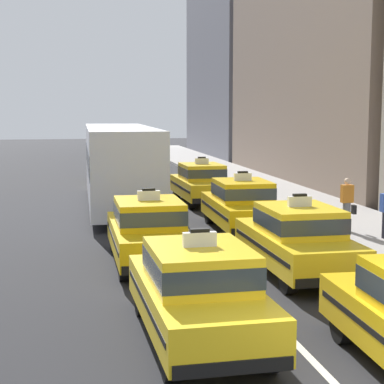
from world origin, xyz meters
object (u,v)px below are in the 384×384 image
(taxi_left_nearest, at_px, (198,291))
(taxi_left_second, at_px, (149,230))
(bus_left_third, at_px, (120,162))
(taxi_right_third, at_px, (242,204))
(taxi_left_fourth, at_px, (110,166))
(taxi_right_fourth, at_px, (201,182))
(taxi_right_second, at_px, (297,239))
(pedestrian_mid_block, at_px, (347,205))

(taxi_left_nearest, height_order, taxi_left_second, same)
(bus_left_third, bearing_deg, taxi_right_third, -59.36)
(bus_left_third, xyz_separation_m, taxi_left_fourth, (0.20, 9.18, -0.94))
(taxi_right_third, relative_size, taxi_right_fourth, 1.00)
(bus_left_third, bearing_deg, taxi_left_fourth, 88.73)
(taxi_left_fourth, bearing_deg, taxi_right_second, -81.46)
(taxi_left_nearest, relative_size, bus_left_third, 0.41)
(taxi_right_third, bearing_deg, taxi_right_fourth, 90.20)
(taxi_left_nearest, height_order, taxi_right_second, same)
(taxi_left_nearest, bearing_deg, pedestrian_mid_block, 52.09)
(bus_left_third, bearing_deg, taxi_left_nearest, -89.53)
(bus_left_third, height_order, taxi_right_second, bus_left_third)
(taxi_left_nearest, bearing_deg, bus_left_third, 90.47)
(taxi_left_nearest, relative_size, taxi_right_fourth, 1.00)
(taxi_right_third, xyz_separation_m, taxi_right_fourth, (-0.02, 6.35, 0.00))
(taxi_left_nearest, distance_m, pedestrian_mid_block, 10.30)
(taxi_left_nearest, xyz_separation_m, taxi_right_third, (3.32, 9.46, 0.00))
(taxi_left_nearest, relative_size, taxi_right_second, 1.01)
(taxi_left_second, xyz_separation_m, bus_left_third, (0.03, 9.69, 0.94))
(taxi_left_second, height_order, bus_left_third, bus_left_third)
(taxi_right_fourth, xyz_separation_m, pedestrian_mid_block, (3.03, -7.69, 0.10))
(taxi_left_second, distance_m, taxi_right_fourth, 10.80)
(taxi_left_second, height_order, pedestrian_mid_block, taxi_left_second)
(taxi_right_fourth, bearing_deg, bus_left_third, -171.08)
(taxi_right_second, distance_m, taxi_right_third, 5.58)
(taxi_right_second, height_order, taxi_right_fourth, same)
(taxi_right_third, bearing_deg, taxi_left_second, -131.88)
(bus_left_third, bearing_deg, pedestrian_mid_block, -47.92)
(taxi_right_fourth, distance_m, pedestrian_mid_block, 8.27)
(taxi_right_second, bearing_deg, taxi_left_second, 152.92)
(taxi_right_third, height_order, pedestrian_mid_block, taxi_right_third)
(taxi_left_second, bearing_deg, bus_left_third, 89.81)
(taxi_right_second, bearing_deg, pedestrian_mid_block, 53.30)
(taxi_right_third, bearing_deg, bus_left_third, 120.64)
(bus_left_third, distance_m, pedestrian_mid_block, 9.67)
(taxi_right_third, distance_m, taxi_right_fourth, 6.35)
(taxi_right_fourth, bearing_deg, taxi_left_second, -108.66)
(taxi_left_nearest, distance_m, taxi_left_second, 5.59)
(taxi_right_third, bearing_deg, pedestrian_mid_block, -23.89)
(taxi_right_fourth, relative_size, pedestrian_mid_block, 2.77)
(taxi_right_second, relative_size, taxi_right_third, 1.00)
(taxi_left_fourth, height_order, taxi_right_second, same)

